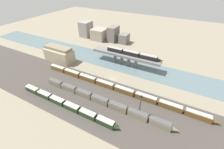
% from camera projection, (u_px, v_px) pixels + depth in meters
% --- Properties ---
extents(ground_plane, '(400.00, 400.00, 0.00)m').
position_uv_depth(ground_plane, '(113.00, 78.00, 108.33)').
color(ground_plane, gray).
extents(railbed_yard, '(280.00, 42.00, 0.01)m').
position_uv_depth(railbed_yard, '(94.00, 99.00, 90.87)').
color(railbed_yard, '#423D38').
rests_on(railbed_yard, ground).
extents(river_water, '(320.00, 24.70, 0.01)m').
position_uv_depth(river_water, '(125.00, 64.00, 124.35)').
color(river_water, slate).
rests_on(river_water, ground).
extents(bridge, '(56.72, 7.70, 9.58)m').
position_uv_depth(bridge, '(125.00, 56.00, 119.97)').
color(bridge, slate).
rests_on(bridge, ground).
extents(train_on_bridge, '(45.12, 3.16, 3.44)m').
position_uv_depth(train_on_bridge, '(133.00, 54.00, 115.56)').
color(train_on_bridge, black).
rests_on(train_on_bridge, bridge).
extents(train_yard_near, '(66.73, 3.15, 3.56)m').
position_uv_depth(train_yard_near, '(66.00, 105.00, 84.37)').
color(train_yard_near, '#23381E').
rests_on(train_yard_near, ground).
extents(train_yard_mid, '(84.17, 3.16, 4.02)m').
position_uv_depth(train_yard_mid, '(102.00, 101.00, 86.61)').
color(train_yard_mid, gray).
rests_on(train_yard_mid, ground).
extents(train_yard_far, '(115.56, 2.75, 3.81)m').
position_uv_depth(train_yard_far, '(116.00, 88.00, 96.22)').
color(train_yard_far, brown).
rests_on(train_yard_far, ground).
extents(warehouse_building, '(24.55, 11.26, 12.91)m').
position_uv_depth(warehouse_building, '(59.00, 54.00, 126.40)').
color(warehouse_building, tan).
rests_on(warehouse_building, ground).
extents(signal_tower, '(1.00, 0.82, 13.57)m').
position_uv_depth(signal_tower, '(140.00, 106.00, 76.94)').
color(signal_tower, '#4C4C51').
rests_on(signal_tower, ground).
extents(city_block_far_left, '(11.56, 13.60, 17.18)m').
position_uv_depth(city_block_far_left, '(86.00, 29.00, 174.02)').
color(city_block_far_left, gray).
rests_on(city_block_far_left, ground).
extents(city_block_left, '(15.34, 14.81, 12.01)m').
position_uv_depth(city_block_left, '(99.00, 34.00, 167.07)').
color(city_block_left, gray).
rests_on(city_block_left, ground).
extents(city_block_center, '(8.84, 13.87, 15.88)m').
position_uv_depth(city_block_center, '(113.00, 34.00, 162.65)').
color(city_block_center, slate).
rests_on(city_block_center, ground).
extents(city_block_right, '(8.67, 11.18, 9.80)m').
position_uv_depth(city_block_right, '(124.00, 38.00, 159.43)').
color(city_block_right, slate).
rests_on(city_block_right, ground).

